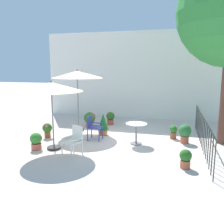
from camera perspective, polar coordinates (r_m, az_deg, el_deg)
ground_plane at (r=8.82m, az=0.19°, el=-6.68°), size 60.00×60.00×0.00m
villa_facade at (r=12.53m, az=5.05°, el=8.64°), size 9.27×0.30×4.42m
terrace_railing at (r=8.44m, az=20.85°, el=-3.37°), size 0.03×5.53×1.01m
patio_umbrella_0 at (r=7.70m, az=-14.28°, el=5.63°), size 1.97×1.97×2.23m
patio_umbrella_1 at (r=9.90m, az=-8.27°, el=8.68°), size 2.11×2.11×2.55m
cafe_table_0 at (r=8.28m, az=5.82°, el=-4.21°), size 0.73×0.73×0.73m
patio_chair_0 at (r=7.32m, az=-9.00°, el=-6.33°), size 0.61×0.63×0.89m
patio_chair_1 at (r=8.77m, az=-4.53°, el=-3.30°), size 0.49×0.45×0.88m
potted_plant_0 at (r=10.74m, az=-5.34°, el=-1.60°), size 0.52×0.51×0.66m
potted_plant_1 at (r=8.75m, az=17.00°, el=-4.69°), size 0.44×0.44×0.66m
potted_plant_2 at (r=6.65m, az=17.12°, el=-10.48°), size 0.32×0.32×0.51m
potted_plant_3 at (r=11.08m, az=-0.38°, el=-1.39°), size 0.38×0.38×0.60m
potted_plant_4 at (r=9.19m, az=14.40°, el=-4.54°), size 0.27×0.27×0.50m
potted_plant_5 at (r=8.14m, az=-17.65°, el=-6.51°), size 0.39×0.38×0.56m
potted_plant_6 at (r=9.36m, az=-15.17°, el=-3.98°), size 0.36×0.39×0.56m
potted_plant_7 at (r=9.34m, az=-2.11°, el=-2.82°), size 0.41×0.41×0.85m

